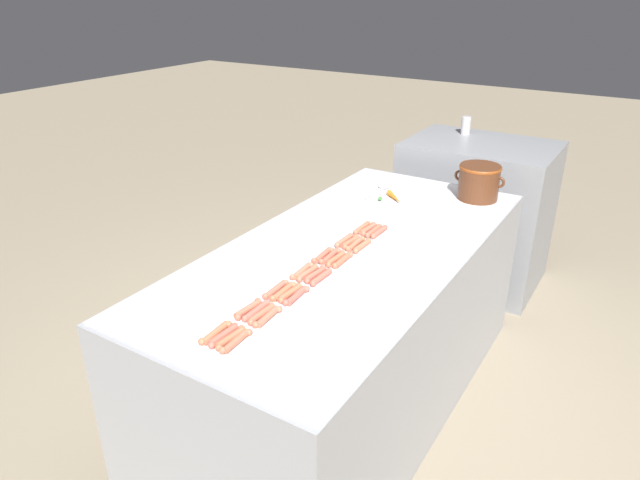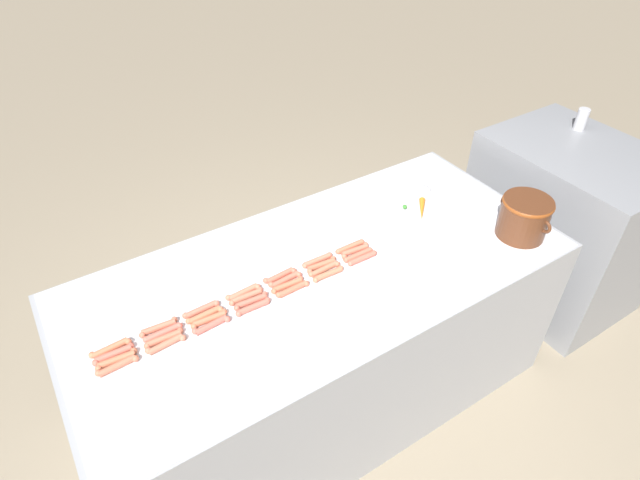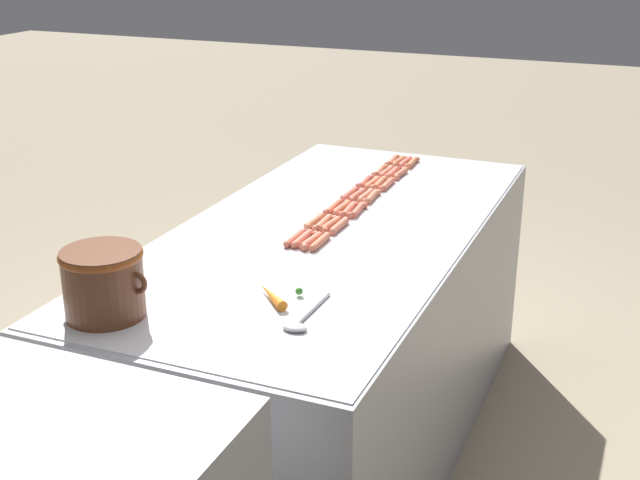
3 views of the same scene
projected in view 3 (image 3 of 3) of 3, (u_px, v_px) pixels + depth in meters
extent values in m
plane|color=gray|center=(328.00, 439.00, 3.38)|extent=(20.00, 20.00, 0.00)
cube|color=#9EA0A5|center=(328.00, 338.00, 3.22)|extent=(1.02, 2.21, 0.89)
cube|color=silver|center=(329.00, 227.00, 3.06)|extent=(1.00, 2.17, 0.00)
cylinder|color=#D5714D|center=(412.00, 163.00, 3.81)|extent=(0.03, 0.13, 0.03)
sphere|color=#D5714D|center=(417.00, 159.00, 3.87)|extent=(0.03, 0.03, 0.03)
sphere|color=#D5714D|center=(407.00, 166.00, 3.76)|extent=(0.03, 0.03, 0.03)
cylinder|color=#CE6C51|center=(400.00, 173.00, 3.65)|extent=(0.03, 0.13, 0.03)
sphere|color=#CE6C51|center=(404.00, 169.00, 3.71)|extent=(0.03, 0.03, 0.03)
sphere|color=#CE6C51|center=(397.00, 177.00, 3.60)|extent=(0.03, 0.03, 0.03)
cylinder|color=#D36B53|center=(387.00, 184.00, 3.50)|extent=(0.03, 0.13, 0.03)
sphere|color=#D36B53|center=(393.00, 180.00, 3.56)|extent=(0.03, 0.03, 0.03)
sphere|color=#D36B53|center=(382.00, 188.00, 3.45)|extent=(0.03, 0.03, 0.03)
cylinder|color=#CF7256|center=(372.00, 197.00, 3.35)|extent=(0.03, 0.13, 0.03)
sphere|color=#CF7256|center=(378.00, 192.00, 3.40)|extent=(0.03, 0.03, 0.03)
sphere|color=#CF7256|center=(365.00, 201.00, 3.29)|extent=(0.03, 0.03, 0.03)
cylinder|color=#D3664F|center=(358.00, 210.00, 3.19)|extent=(0.04, 0.13, 0.03)
sphere|color=#D3664F|center=(365.00, 205.00, 3.25)|extent=(0.03, 0.03, 0.03)
sphere|color=#D3664F|center=(350.00, 215.00, 3.14)|extent=(0.03, 0.03, 0.03)
cylinder|color=#D57156|center=(339.00, 226.00, 3.03)|extent=(0.03, 0.13, 0.03)
sphere|color=#D57156|center=(345.00, 220.00, 3.09)|extent=(0.03, 0.03, 0.03)
sphere|color=#D57156|center=(333.00, 231.00, 2.98)|extent=(0.03, 0.03, 0.03)
cylinder|color=#D26C4E|center=(320.00, 242.00, 2.88)|extent=(0.03, 0.13, 0.03)
sphere|color=#D26C4E|center=(327.00, 236.00, 2.94)|extent=(0.03, 0.03, 0.03)
sphere|color=#D26C4E|center=(312.00, 248.00, 2.83)|extent=(0.03, 0.03, 0.03)
cylinder|color=#D26452|center=(405.00, 162.00, 3.82)|extent=(0.03, 0.13, 0.03)
sphere|color=#D26452|center=(409.00, 159.00, 3.88)|extent=(0.03, 0.03, 0.03)
sphere|color=#D26452|center=(401.00, 166.00, 3.77)|extent=(0.03, 0.03, 0.03)
cylinder|color=#D56856|center=(392.00, 173.00, 3.66)|extent=(0.03, 0.13, 0.03)
sphere|color=#D56856|center=(397.00, 169.00, 3.72)|extent=(0.03, 0.03, 0.03)
sphere|color=#D56856|center=(387.00, 177.00, 3.61)|extent=(0.03, 0.03, 0.03)
cylinder|color=#C96F4D|center=(379.00, 183.00, 3.52)|extent=(0.03, 0.13, 0.03)
sphere|color=#C96F4D|center=(385.00, 179.00, 3.57)|extent=(0.03, 0.03, 0.03)
sphere|color=#C96F4D|center=(373.00, 188.00, 3.46)|extent=(0.03, 0.03, 0.03)
cylinder|color=#C97055|center=(365.00, 196.00, 3.36)|extent=(0.03, 0.13, 0.03)
sphere|color=#C97055|center=(370.00, 191.00, 3.41)|extent=(0.03, 0.03, 0.03)
sphere|color=#C97055|center=(360.00, 201.00, 3.30)|extent=(0.03, 0.03, 0.03)
cylinder|color=#D46851|center=(349.00, 210.00, 3.20)|extent=(0.04, 0.13, 0.03)
sphere|color=#D46851|center=(356.00, 205.00, 3.25)|extent=(0.03, 0.03, 0.03)
sphere|color=#D46851|center=(341.00, 215.00, 3.15)|extent=(0.03, 0.03, 0.03)
cylinder|color=#CF6A4C|center=(330.00, 224.00, 3.05)|extent=(0.04, 0.13, 0.03)
sphere|color=#CF6A4C|center=(336.00, 219.00, 3.10)|extent=(0.03, 0.03, 0.03)
sphere|color=#CF6A4C|center=(325.00, 230.00, 2.99)|extent=(0.03, 0.03, 0.03)
cylinder|color=#D76D53|center=(311.00, 241.00, 2.89)|extent=(0.04, 0.13, 0.03)
sphere|color=#D76D53|center=(317.00, 235.00, 2.95)|extent=(0.03, 0.03, 0.03)
sphere|color=#D76D53|center=(305.00, 247.00, 2.83)|extent=(0.03, 0.03, 0.03)
cylinder|color=#CB6D4C|center=(398.00, 162.00, 3.83)|extent=(0.03, 0.13, 0.03)
sphere|color=#CB6D4C|center=(401.00, 158.00, 3.89)|extent=(0.03, 0.03, 0.03)
sphere|color=#CB6D4C|center=(395.00, 165.00, 3.77)|extent=(0.03, 0.03, 0.03)
cylinder|color=#CF6C50|center=(386.00, 172.00, 3.68)|extent=(0.03, 0.13, 0.03)
sphere|color=#CF6C50|center=(391.00, 168.00, 3.73)|extent=(0.03, 0.03, 0.03)
sphere|color=#CF6C50|center=(382.00, 176.00, 3.62)|extent=(0.03, 0.03, 0.03)
cylinder|color=#D56E4E|center=(372.00, 183.00, 3.52)|extent=(0.03, 0.13, 0.03)
sphere|color=#D56E4E|center=(376.00, 179.00, 3.58)|extent=(0.03, 0.03, 0.03)
sphere|color=#D56E4E|center=(368.00, 187.00, 3.46)|extent=(0.03, 0.03, 0.03)
cylinder|color=#CB6551|center=(357.00, 195.00, 3.37)|extent=(0.03, 0.13, 0.03)
sphere|color=#CB6551|center=(361.00, 191.00, 3.42)|extent=(0.03, 0.03, 0.03)
sphere|color=#CB6551|center=(352.00, 200.00, 3.31)|extent=(0.03, 0.03, 0.03)
cylinder|color=#D86D4D|center=(341.00, 208.00, 3.22)|extent=(0.03, 0.13, 0.03)
sphere|color=#D86D4D|center=(347.00, 203.00, 3.28)|extent=(0.03, 0.03, 0.03)
sphere|color=#D86D4D|center=(336.00, 213.00, 3.16)|extent=(0.03, 0.03, 0.03)
cylinder|color=#CE7153|center=(323.00, 223.00, 3.06)|extent=(0.03, 0.13, 0.03)
sphere|color=#CE7153|center=(331.00, 218.00, 3.12)|extent=(0.03, 0.03, 0.03)
sphere|color=#CE7153|center=(315.00, 228.00, 3.01)|extent=(0.03, 0.03, 0.03)
cylinder|color=#CB674F|center=(302.00, 239.00, 2.91)|extent=(0.03, 0.13, 0.03)
sphere|color=#CB674F|center=(310.00, 233.00, 2.96)|extent=(0.03, 0.03, 0.03)
sphere|color=#CB674F|center=(294.00, 245.00, 2.85)|extent=(0.03, 0.03, 0.03)
cylinder|color=#C96C4F|center=(392.00, 161.00, 3.85)|extent=(0.03, 0.13, 0.03)
sphere|color=#C96C4F|center=(398.00, 157.00, 3.90)|extent=(0.03, 0.03, 0.03)
sphere|color=#C96C4F|center=(387.00, 164.00, 3.79)|extent=(0.03, 0.03, 0.03)
cylinder|color=#C97055|center=(380.00, 171.00, 3.69)|extent=(0.04, 0.13, 0.03)
sphere|color=#C97055|center=(386.00, 167.00, 3.74)|extent=(0.03, 0.03, 0.03)
sphere|color=#C97055|center=(374.00, 174.00, 3.64)|extent=(0.03, 0.03, 0.03)
cylinder|color=#CD6453|center=(365.00, 182.00, 3.54)|extent=(0.04, 0.13, 0.03)
sphere|color=#CD6453|center=(371.00, 178.00, 3.59)|extent=(0.03, 0.03, 0.03)
sphere|color=#CD6453|center=(358.00, 186.00, 3.48)|extent=(0.03, 0.03, 0.03)
cylinder|color=#CE6552|center=(349.00, 194.00, 3.38)|extent=(0.03, 0.13, 0.03)
sphere|color=#CE6552|center=(355.00, 189.00, 3.44)|extent=(0.03, 0.03, 0.03)
sphere|color=#CE6552|center=(344.00, 198.00, 3.33)|extent=(0.03, 0.03, 0.03)
cylinder|color=#D7694C|center=(333.00, 207.00, 3.23)|extent=(0.03, 0.13, 0.03)
sphere|color=#D7694C|center=(340.00, 202.00, 3.28)|extent=(0.03, 0.03, 0.03)
sphere|color=#D7694C|center=(326.00, 212.00, 3.17)|extent=(0.03, 0.03, 0.03)
cylinder|color=#CD7251|center=(314.00, 221.00, 3.08)|extent=(0.03, 0.13, 0.03)
sphere|color=#CD7251|center=(321.00, 216.00, 3.13)|extent=(0.03, 0.03, 0.03)
sphere|color=#CD7251|center=(308.00, 227.00, 3.02)|extent=(0.03, 0.03, 0.03)
cylinder|color=#D86652|center=(295.00, 238.00, 2.92)|extent=(0.03, 0.13, 0.03)
sphere|color=#D86652|center=(302.00, 232.00, 2.97)|extent=(0.03, 0.03, 0.03)
sphere|color=#D86652|center=(287.00, 244.00, 2.86)|extent=(0.03, 0.03, 0.03)
cylinder|color=#562D19|center=(103.00, 283.00, 2.34)|extent=(0.22, 0.22, 0.20)
torus|color=brown|center=(101.00, 255.00, 2.31)|extent=(0.23, 0.23, 0.03)
torus|color=#562D19|center=(137.00, 283.00, 2.30)|extent=(0.06, 0.02, 0.06)
torus|color=#562D19|center=(70.00, 271.00, 2.38)|extent=(0.06, 0.02, 0.06)
cylinder|color=#B7B7BC|center=(313.00, 309.00, 2.41)|extent=(0.02, 0.22, 0.01)
ellipsoid|color=#B7B7BC|center=(295.00, 327.00, 2.29)|extent=(0.07, 0.05, 0.02)
cone|color=orange|center=(271.00, 295.00, 2.47)|extent=(0.15, 0.14, 0.03)
sphere|color=#387F2D|center=(299.00, 291.00, 2.49)|extent=(0.02, 0.02, 0.02)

